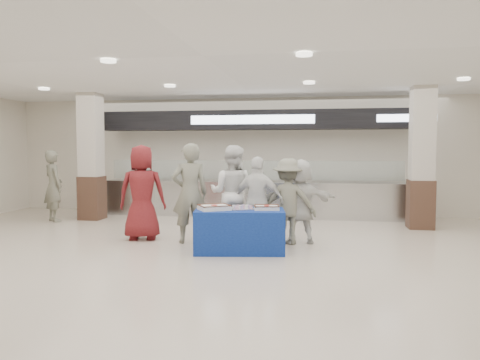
% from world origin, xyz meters
% --- Properties ---
extents(ground, '(14.00, 14.00, 0.00)m').
position_xyz_m(ground, '(0.00, 0.00, 0.00)').
color(ground, beige).
rests_on(ground, ground).
extents(serving_line, '(8.70, 0.85, 2.80)m').
position_xyz_m(serving_line, '(0.00, 5.40, 1.16)').
color(serving_line, '#B4B7BC').
rests_on(serving_line, ground).
extents(column_left, '(0.55, 0.55, 3.20)m').
position_xyz_m(column_left, '(-4.00, 4.20, 1.53)').
color(column_left, '#3C251B').
rests_on(column_left, ground).
extents(column_right, '(0.55, 0.55, 3.20)m').
position_xyz_m(column_right, '(4.00, 4.20, 1.53)').
color(column_right, '#3C251B').
rests_on(column_right, ground).
extents(display_table, '(1.65, 1.00, 0.75)m').
position_xyz_m(display_table, '(0.36, 1.12, 0.38)').
color(display_table, navy).
rests_on(display_table, ground).
extents(sheet_cake_left, '(0.64, 0.60, 0.10)m').
position_xyz_m(sheet_cake_left, '(-0.06, 1.01, 0.80)').
color(sheet_cake_left, white).
rests_on(sheet_cake_left, display_table).
extents(sheet_cake_right, '(0.48, 0.40, 0.09)m').
position_xyz_m(sheet_cake_right, '(0.83, 1.20, 0.80)').
color(sheet_cake_right, white).
rests_on(sheet_cake_right, display_table).
extents(cupcake_tray, '(0.54, 0.50, 0.07)m').
position_xyz_m(cupcake_tray, '(0.40, 1.18, 0.79)').
color(cupcake_tray, '#B7B6BB').
rests_on(cupcake_tray, display_table).
extents(civilian_maroon, '(1.03, 0.78, 1.89)m').
position_xyz_m(civilian_maroon, '(-1.74, 1.90, 0.94)').
color(civilian_maroon, maroon).
rests_on(civilian_maroon, ground).
extents(soldier_a, '(0.83, 0.70, 1.92)m').
position_xyz_m(soldier_a, '(-0.71, 1.76, 0.96)').
color(soldier_a, slate).
rests_on(soldier_a, ground).
extents(chef_tall, '(0.97, 0.79, 1.88)m').
position_xyz_m(chef_tall, '(0.04, 2.14, 0.94)').
color(chef_tall, white).
rests_on(chef_tall, ground).
extents(chef_short, '(1.02, 0.52, 1.66)m').
position_xyz_m(chef_short, '(0.60, 1.84, 0.83)').
color(chef_short, white).
rests_on(chef_short, ground).
extents(soldier_b, '(1.07, 0.64, 1.63)m').
position_xyz_m(soldier_b, '(1.16, 1.97, 0.81)').
color(soldier_b, slate).
rests_on(soldier_b, ground).
extents(civilian_white, '(1.57, 0.93, 1.62)m').
position_xyz_m(civilian_white, '(1.37, 2.06, 0.81)').
color(civilian_white, white).
rests_on(civilian_white, ground).
extents(soldier_bg, '(0.77, 0.73, 1.77)m').
position_xyz_m(soldier_bg, '(-4.77, 3.71, 0.89)').
color(soldier_bg, slate).
rests_on(soldier_bg, ground).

